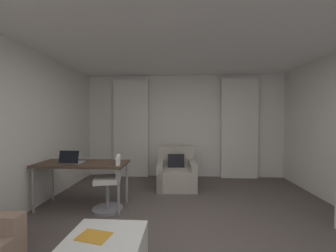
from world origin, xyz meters
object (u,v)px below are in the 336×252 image
armchair (176,174)px  desk_chair (110,186)px  laptop (71,161)px  desk (83,166)px  magazine_open (94,236)px

armchair → desk_chair: 1.64m
armchair → laptop: bearing=-143.1°
desk → laptop: (-0.15, -0.08, 0.11)m
desk_chair → magazine_open: 1.52m
desk → magazine_open: (0.85, -1.57, -0.29)m
magazine_open → desk_chair: bearing=103.4°
armchair → desk: size_ratio=0.63×
desk → laptop: bearing=-150.5°
laptop → magazine_open: (0.99, -1.49, -0.39)m
desk → desk_chair: bearing=-10.1°
armchair → laptop: size_ratio=2.82×
desk_chair → magazine_open: desk_chair is taller
desk → laptop: laptop is taller
desk → armchair: bearing=37.5°
desk_chair → laptop: laptop is taller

